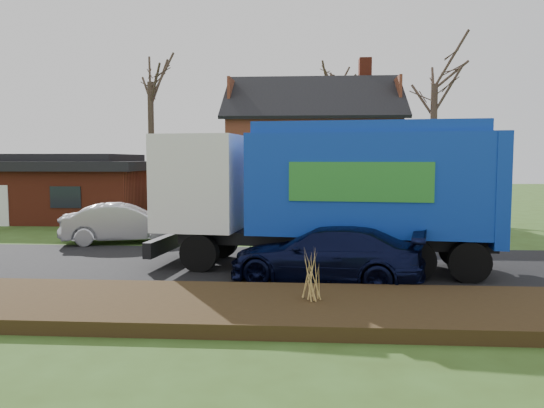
{
  "coord_description": "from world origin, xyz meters",
  "views": [
    {
      "loc": [
        1.77,
        -16.68,
        3.39
      ],
      "look_at": [
        0.44,
        2.5,
        1.78
      ],
      "focal_mm": 35.0,
      "sensor_mm": 36.0,
      "label": 1
    }
  ],
  "objects": [
    {
      "name": "ground",
      "position": [
        0.0,
        0.0,
        0.0
      ],
      "size": [
        120.0,
        120.0,
        0.0
      ],
      "primitive_type": "plane",
      "color": "#344D19",
      "rests_on": "ground"
    },
    {
      "name": "ranch_house",
      "position": [
        -12.0,
        13.0,
        1.81
      ],
      "size": [
        9.8,
        8.2,
        3.7
      ],
      "color": "maroon",
      "rests_on": "ground"
    },
    {
      "name": "tree_front_east",
      "position": [
        7.54,
        8.58,
        7.99
      ],
      "size": [
        3.54,
        3.54,
        9.83
      ],
      "color": "#433228",
      "rests_on": "ground"
    },
    {
      "name": "main_house",
      "position": [
        1.49,
        13.91,
        4.03
      ],
      "size": [
        12.95,
        8.95,
        9.26
      ],
      "color": "beige",
      "rests_on": "ground"
    },
    {
      "name": "grass_clump_mid",
      "position": [
        1.87,
        -5.09,
        0.84
      ],
      "size": [
        0.38,
        0.32,
        1.07
      ],
      "color": "tan",
      "rests_on": "mulch_verge"
    },
    {
      "name": "road",
      "position": [
        0.0,
        0.0,
        0.01
      ],
      "size": [
        80.0,
        7.0,
        0.02
      ],
      "primitive_type": "cube",
      "color": "black",
      "rests_on": "ground"
    },
    {
      "name": "silver_sedan",
      "position": [
        -5.76,
        4.34,
        0.8
      ],
      "size": [
        5.16,
        3.03,
        1.61
      ],
      "primitive_type": "imported",
      "rotation": [
        0.0,
        0.0,
        1.86
      ],
      "color": "#ACADB4",
      "rests_on": "ground"
    },
    {
      "name": "tree_front_west",
      "position": [
        -6.3,
        10.15,
        8.4
      ],
      "size": [
        3.43,
        3.43,
        10.2
      ],
      "color": "#3B2E23",
      "rests_on": "ground"
    },
    {
      "name": "garbage_truck",
      "position": [
        2.43,
        -0.31,
        2.59
      ],
      "size": [
        10.76,
        4.03,
        4.5
      ],
      "rotation": [
        0.0,
        0.0,
        -0.12
      ],
      "color": "black",
      "rests_on": "ground"
    },
    {
      "name": "navy_wagon",
      "position": [
        2.24,
        -2.18,
        0.78
      ],
      "size": [
        5.69,
        3.28,
        1.55
      ],
      "primitive_type": "imported",
      "rotation": [
        0.0,
        0.0,
        -1.79
      ],
      "color": "black",
      "rests_on": "ground"
    },
    {
      "name": "tree_back",
      "position": [
        3.46,
        23.36,
        10.91
      ],
      "size": [
        4.13,
        4.13,
        13.09
      ],
      "color": "#392B22",
      "rests_on": "ground"
    },
    {
      "name": "mulch_verge",
      "position": [
        0.0,
        -5.3,
        0.15
      ],
      "size": [
        80.0,
        3.5,
        0.3
      ],
      "primitive_type": "cube",
      "color": "black",
      "rests_on": "ground"
    }
  ]
}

